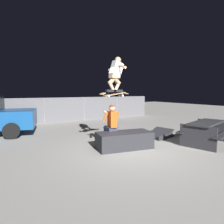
# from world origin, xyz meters

# --- Properties ---
(ground_plane) EXTENTS (40.00, 40.00, 0.00)m
(ground_plane) POSITION_xyz_m (0.00, 0.00, 0.00)
(ground_plane) COLOR gray
(ledge_box_main) EXTENTS (1.80, 1.07, 0.51)m
(ledge_box_main) POSITION_xyz_m (-0.17, 0.20, 0.25)
(ledge_box_main) COLOR #28282D
(ledge_box_main) RESTS_ON ground
(person_sitting_on_ledge) EXTENTS (0.60, 0.78, 1.34)m
(person_sitting_on_ledge) POSITION_xyz_m (-0.36, 0.68, 0.75)
(person_sitting_on_ledge) COLOR #2D3856
(person_sitting_on_ledge) RESTS_ON ground
(skateboard) EXTENTS (1.03, 0.28, 0.14)m
(skateboard) POSITION_xyz_m (-0.22, 0.70, 1.66)
(skateboard) COLOR #AD8451
(skater_airborne) EXTENTS (0.63, 0.89, 1.12)m
(skater_airborne) POSITION_xyz_m (-0.16, 0.70, 2.34)
(skater_airborne) COLOR black
(kicker_ramp) EXTENTS (1.14, 1.01, 0.39)m
(kicker_ramp) POSITION_xyz_m (1.82, 0.75, 0.06)
(kicker_ramp) COLOR #28282D
(kicker_ramp) RESTS_ON ground
(picnic_table_back) EXTENTS (1.99, 1.74, 0.75)m
(picnic_table_back) POSITION_xyz_m (2.45, -0.81, 0.50)
(picnic_table_back) COLOR #28282D
(picnic_table_back) RESTS_ON ground
(fence_back) EXTENTS (12.05, 0.05, 1.39)m
(fence_back) POSITION_xyz_m (0.00, 6.48, 0.74)
(fence_back) COLOR slate
(fence_back) RESTS_ON ground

